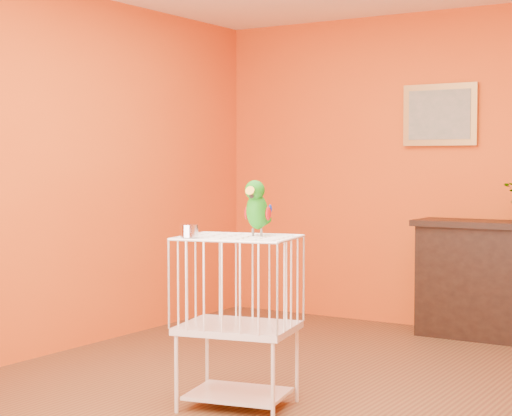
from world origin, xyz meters
The scene contains 7 objects.
ground centered at (0.00, 0.00, 0.00)m, with size 4.50×4.50×0.00m, color brown.
room_shell centered at (0.00, 0.00, 1.58)m, with size 4.50×4.50×4.50m.
console_cabinet centered at (0.52, 2.03, 0.46)m, with size 1.23×0.44×0.91m.
framed_picture centered at (0.00, 2.22, 1.75)m, with size 0.62×0.04×0.50m.
birdcage centered at (-0.14, -0.55, 0.49)m, with size 0.70×0.59×0.95m.
feed_cup centered at (-0.32, -0.76, 0.99)m, with size 0.10×0.10×0.07m, color silver.
parrot centered at (-0.07, -0.46, 1.11)m, with size 0.16×0.28×0.31m.
Camera 1 is at (2.44, -4.46, 1.36)m, focal length 60.00 mm.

